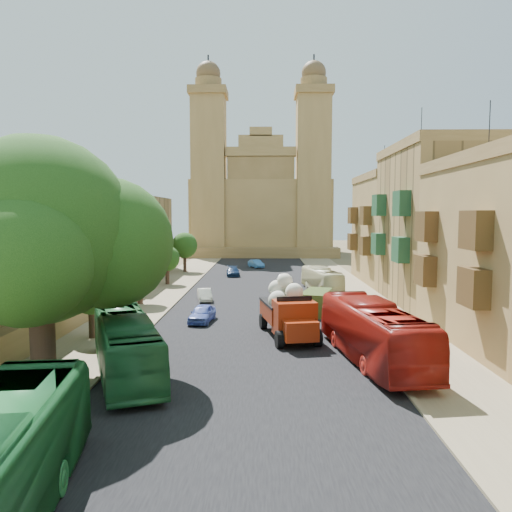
{
  "coord_description": "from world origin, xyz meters",
  "views": [
    {
      "loc": [
        0.84,
        -18.54,
        7.74
      ],
      "look_at": [
        0.0,
        26.0,
        4.0
      ],
      "focal_mm": 35.0,
      "sensor_mm": 36.0,
      "label": 1
    }
  ],
  "objects_px": {
    "bus_red_east": "(373,332)",
    "car_blue_b": "(256,264)",
    "street_tree_c": "(167,259)",
    "church": "(261,205)",
    "car_dkblue": "(233,271)",
    "car_blue_a": "(202,314)",
    "car_white_b": "(284,278)",
    "street_tree_a": "(91,293)",
    "car_white_a": "(205,295)",
    "street_tree_d": "(185,245)",
    "ficus_tree": "(41,237)",
    "street_tree_b": "(140,265)",
    "olive_pickup": "(316,302)",
    "car_cream": "(289,309)",
    "pedestrian_a": "(376,328)",
    "bus_green_north": "(126,345)",
    "bus_cream_east": "(322,280)",
    "red_truck": "(288,310)",
    "pedestrian_c": "(377,318)"
  },
  "relations": [
    {
      "from": "bus_red_east",
      "to": "car_blue_b",
      "type": "bearing_deg",
      "value": -89.59
    },
    {
      "from": "street_tree_c",
      "to": "car_blue_b",
      "type": "bearing_deg",
      "value": 61.34
    },
    {
      "from": "church",
      "to": "car_dkblue",
      "type": "relative_size",
      "value": 9.22
    },
    {
      "from": "car_blue_a",
      "to": "car_dkblue",
      "type": "bearing_deg",
      "value": 95.72
    },
    {
      "from": "church",
      "to": "car_white_b",
      "type": "height_order",
      "value": "church"
    },
    {
      "from": "street_tree_a",
      "to": "car_white_a",
      "type": "relative_size",
      "value": 1.32
    },
    {
      "from": "street_tree_d",
      "to": "car_blue_b",
      "type": "relative_size",
      "value": 1.52
    },
    {
      "from": "ficus_tree",
      "to": "car_blue_a",
      "type": "height_order",
      "value": "ficus_tree"
    },
    {
      "from": "street_tree_b",
      "to": "street_tree_c",
      "type": "relative_size",
      "value": 1.18
    },
    {
      "from": "car_blue_a",
      "to": "car_dkblue",
      "type": "xyz_separation_m",
      "value": [
        0.47,
        26.83,
        -0.05
      ]
    },
    {
      "from": "olive_pickup",
      "to": "bus_red_east",
      "type": "distance_m",
      "value": 12.82
    },
    {
      "from": "bus_red_east",
      "to": "car_cream",
      "type": "distance_m",
      "value": 11.95
    },
    {
      "from": "car_white_a",
      "to": "pedestrian_a",
      "type": "relative_size",
      "value": 2.17
    },
    {
      "from": "street_tree_c",
      "to": "car_dkblue",
      "type": "distance_m",
      "value": 10.39
    },
    {
      "from": "bus_green_north",
      "to": "car_cream",
      "type": "relative_size",
      "value": 2.27
    },
    {
      "from": "street_tree_b",
      "to": "bus_red_east",
      "type": "distance_m",
      "value": 23.54
    },
    {
      "from": "bus_cream_east",
      "to": "car_white_b",
      "type": "bearing_deg",
      "value": -70.0
    },
    {
      "from": "olive_pickup",
      "to": "car_white_b",
      "type": "xyz_separation_m",
      "value": [
        -1.82,
        17.25,
        -0.27
      ]
    },
    {
      "from": "bus_cream_east",
      "to": "car_blue_b",
      "type": "relative_size",
      "value": 2.44
    },
    {
      "from": "olive_pickup",
      "to": "car_blue_b",
      "type": "height_order",
      "value": "olive_pickup"
    },
    {
      "from": "car_white_a",
      "to": "car_dkblue",
      "type": "relative_size",
      "value": 0.83
    },
    {
      "from": "street_tree_c",
      "to": "pedestrian_a",
      "type": "distance_m",
      "value": 30.0
    },
    {
      "from": "church",
      "to": "pedestrian_a",
      "type": "height_order",
      "value": "church"
    },
    {
      "from": "ficus_tree",
      "to": "car_dkblue",
      "type": "bearing_deg",
      "value": 81.13
    },
    {
      "from": "red_truck",
      "to": "olive_pickup",
      "type": "distance_m",
      "value": 7.97
    },
    {
      "from": "bus_green_north",
      "to": "car_dkblue",
      "type": "height_order",
      "value": "bus_green_north"
    },
    {
      "from": "bus_red_east",
      "to": "pedestrian_c",
      "type": "distance_m",
      "value": 6.71
    },
    {
      "from": "street_tree_a",
      "to": "car_white_a",
      "type": "xyz_separation_m",
      "value": [
        5.41,
        13.54,
        -2.33
      ]
    },
    {
      "from": "car_cream",
      "to": "car_dkblue",
      "type": "relative_size",
      "value": 1.17
    },
    {
      "from": "ficus_tree",
      "to": "street_tree_c",
      "type": "xyz_separation_m",
      "value": [
        -0.6,
        31.99,
        -3.84
      ]
    },
    {
      "from": "church",
      "to": "bus_cream_east",
      "type": "height_order",
      "value": "church"
    },
    {
      "from": "car_cream",
      "to": "olive_pickup",
      "type": "bearing_deg",
      "value": -125.83
    },
    {
      "from": "street_tree_c",
      "to": "pedestrian_c",
      "type": "bearing_deg",
      "value": -50.76
    },
    {
      "from": "bus_cream_east",
      "to": "car_dkblue",
      "type": "relative_size",
      "value": 2.17
    },
    {
      "from": "church",
      "to": "street_tree_a",
      "type": "bearing_deg",
      "value": -98.54
    },
    {
      "from": "street_tree_d",
      "to": "bus_red_east",
      "type": "distance_m",
      "value": 43.95
    },
    {
      "from": "pedestrian_a",
      "to": "bus_green_north",
      "type": "bearing_deg",
      "value": 47.2
    },
    {
      "from": "red_truck",
      "to": "olive_pickup",
      "type": "relative_size",
      "value": 1.51
    },
    {
      "from": "ficus_tree",
      "to": "olive_pickup",
      "type": "xyz_separation_m",
      "value": [
        14.2,
        15.99,
        -5.83
      ]
    },
    {
      "from": "street_tree_b",
      "to": "car_dkblue",
      "type": "height_order",
      "value": "street_tree_b"
    },
    {
      "from": "street_tree_b",
      "to": "pedestrian_c",
      "type": "height_order",
      "value": "street_tree_b"
    },
    {
      "from": "street_tree_d",
      "to": "red_truck",
      "type": "bearing_deg",
      "value": -70.91
    },
    {
      "from": "car_white_a",
      "to": "car_blue_b",
      "type": "distance_m",
      "value": 28.14
    },
    {
      "from": "church",
      "to": "street_tree_c",
      "type": "bearing_deg",
      "value": -103.21
    },
    {
      "from": "ficus_tree",
      "to": "car_blue_b",
      "type": "height_order",
      "value": "ficus_tree"
    },
    {
      "from": "car_white_a",
      "to": "pedestrian_a",
      "type": "xyz_separation_m",
      "value": [
        12.24,
        -13.7,
        0.22
      ]
    },
    {
      "from": "ficus_tree",
      "to": "pedestrian_a",
      "type": "xyz_separation_m",
      "value": [
        17.05,
        7.83,
        -5.95
      ]
    },
    {
      "from": "street_tree_d",
      "to": "car_white_a",
      "type": "bearing_deg",
      "value": -76.47
    },
    {
      "from": "street_tree_a",
      "to": "street_tree_b",
      "type": "distance_m",
      "value": 12.01
    },
    {
      "from": "bus_green_north",
      "to": "car_dkblue",
      "type": "relative_size",
      "value": 2.64
    }
  ]
}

